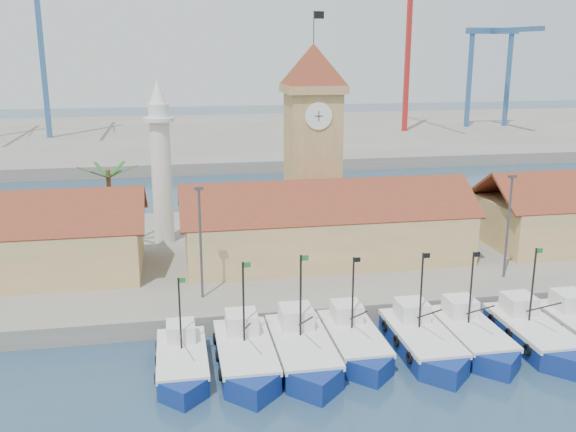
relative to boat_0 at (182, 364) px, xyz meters
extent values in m
plane|color=#1D394F|center=(13.85, -2.53, -0.70)|extent=(400.00, 400.00, 0.00)
cube|color=gray|center=(13.85, 21.47, 0.05)|extent=(140.00, 32.00, 1.50)
cube|color=gray|center=(13.85, 107.47, 0.30)|extent=(240.00, 80.00, 2.00)
cube|color=navy|center=(0.00, 0.36, -0.24)|extent=(3.21, 7.26, 1.65)
cube|color=navy|center=(0.00, -3.27, -0.24)|extent=(3.21, 3.21, 1.65)
cube|color=silver|center=(0.00, 0.36, 0.58)|extent=(3.27, 7.46, 0.32)
cube|color=silver|center=(0.00, 2.18, 1.31)|extent=(1.92, 2.02, 1.28)
cylinder|color=black|center=(0.00, 0.82, 3.15)|extent=(0.13, 0.13, 5.13)
cube|color=#197226|center=(0.23, 0.82, 5.53)|extent=(0.46, 0.02, 0.32)
cube|color=navy|center=(4.20, 0.32, -0.19)|extent=(3.61, 8.17, 1.86)
cube|color=navy|center=(4.20, -3.77, -0.19)|extent=(3.61, 3.61, 1.86)
cube|color=silver|center=(4.20, 0.32, 0.74)|extent=(3.68, 8.40, 0.36)
cube|color=silver|center=(4.20, 2.36, 1.57)|extent=(2.17, 2.27, 1.44)
cylinder|color=black|center=(4.20, 0.83, 3.63)|extent=(0.14, 0.14, 5.78)
cube|color=#197226|center=(4.46, 0.83, 6.31)|extent=(0.52, 0.02, 0.36)
cube|color=navy|center=(8.09, 0.34, -0.17)|extent=(3.73, 8.45, 1.92)
cube|color=navy|center=(8.09, -3.89, -0.17)|extent=(3.73, 3.73, 1.92)
cube|color=silver|center=(8.09, 0.34, 0.79)|extent=(3.81, 8.68, 0.37)
cube|color=silver|center=(8.09, 2.45, 1.65)|extent=(2.24, 2.35, 1.49)
cylinder|color=black|center=(8.09, 0.87, 3.78)|extent=(0.15, 0.15, 5.97)
cube|color=#197226|center=(8.36, 0.87, 6.55)|extent=(0.53, 0.02, 0.37)
cube|color=navy|center=(11.99, 1.19, -0.21)|extent=(3.41, 7.71, 1.75)
cube|color=navy|center=(11.99, -2.67, -0.21)|extent=(3.41, 3.41, 1.75)
cube|color=silver|center=(11.99, 1.19, 0.66)|extent=(3.48, 7.92, 0.34)
cube|color=silver|center=(11.99, 3.12, 1.44)|extent=(2.04, 2.14, 1.36)
cylinder|color=black|center=(11.99, 1.68, 3.39)|extent=(0.14, 0.14, 5.45)
cube|color=black|center=(12.24, 1.68, 5.92)|extent=(0.49, 0.02, 0.34)
cube|color=navy|center=(16.69, 0.28, -0.19)|extent=(3.57, 8.07, 1.83)
cube|color=navy|center=(16.69, -3.76, -0.19)|extent=(3.57, 3.57, 1.83)
cube|color=silver|center=(16.69, 0.28, 0.73)|extent=(3.64, 8.30, 0.36)
cube|color=silver|center=(16.69, 2.30, 1.54)|extent=(2.14, 2.24, 1.43)
cylinder|color=black|center=(16.69, 0.79, 3.58)|extent=(0.14, 0.14, 5.71)
cube|color=black|center=(16.94, 0.79, 6.23)|extent=(0.51, 0.02, 0.36)
cube|color=navy|center=(20.51, 0.46, -0.21)|extent=(3.47, 7.84, 1.78)
cube|color=navy|center=(20.51, -3.46, -0.21)|extent=(3.46, 3.46, 1.78)
cube|color=silver|center=(20.51, 0.46, 0.69)|extent=(3.53, 8.06, 0.35)
cube|color=silver|center=(20.51, 2.42, 1.48)|extent=(2.08, 2.18, 1.39)
cylinder|color=black|center=(20.51, 0.96, 3.46)|extent=(0.14, 0.14, 5.54)
cube|color=black|center=(20.76, 0.96, 6.03)|extent=(0.50, 0.02, 0.35)
cube|color=navy|center=(25.01, -0.04, -0.19)|extent=(3.55, 8.04, 1.83)
cube|color=navy|center=(25.01, -4.06, -0.19)|extent=(3.55, 3.55, 1.83)
cube|color=silver|center=(25.01, -0.04, 0.72)|extent=(3.63, 8.27, 0.36)
cube|color=silver|center=(25.01, 1.97, 1.53)|extent=(2.13, 2.23, 1.42)
cylinder|color=black|center=(25.01, 0.47, 3.57)|extent=(0.14, 0.14, 5.69)
cube|color=#197226|center=(25.26, 0.47, 6.21)|extent=(0.51, 0.02, 0.36)
cube|color=silver|center=(29.11, 1.93, 1.52)|extent=(2.12, 2.22, 1.41)
cube|color=#D9B077|center=(13.85, 17.47, 3.05)|extent=(26.00, 10.00, 4.50)
cube|color=maroon|center=(13.85, 14.97, 6.80)|extent=(27.04, 5.13, 3.21)
cube|color=maroon|center=(13.85, 19.97, 6.80)|extent=(27.04, 5.13, 3.21)
cube|color=tan|center=(13.85, 23.47, 8.30)|extent=(5.00, 5.00, 15.00)
cube|color=tan|center=(13.85, 23.47, 16.20)|extent=(5.80, 5.80, 0.80)
pyramid|color=maroon|center=(13.85, 23.47, 18.50)|extent=(5.80, 5.80, 4.00)
cylinder|color=white|center=(13.85, 20.92, 13.80)|extent=(2.60, 0.15, 2.60)
cube|color=black|center=(13.85, 20.84, 13.80)|extent=(0.08, 0.02, 1.00)
cube|color=black|center=(13.85, 20.84, 13.80)|extent=(0.80, 0.02, 0.08)
cylinder|color=#3F3F44|center=(13.85, 23.47, 22.00)|extent=(0.10, 0.10, 3.00)
cube|color=black|center=(14.35, 23.47, 23.10)|extent=(1.00, 0.03, 0.70)
cylinder|color=silver|center=(-1.15, 25.47, 7.80)|extent=(2.00, 2.00, 14.00)
cylinder|color=silver|center=(-1.15, 25.47, 13.30)|extent=(3.00, 3.00, 0.40)
cone|color=silver|center=(-1.15, 25.47, 15.90)|extent=(1.80, 1.80, 2.40)
cylinder|color=brown|center=(-6.15, 23.47, 4.80)|extent=(0.44, 0.44, 8.00)
cube|color=#225F20|center=(-4.75, 23.47, 8.60)|extent=(2.80, 0.35, 1.18)
cube|color=#225F20|center=(-5.45, 24.68, 8.60)|extent=(1.71, 2.60, 1.18)
cube|color=#225F20|center=(-6.85, 24.68, 8.60)|extent=(1.71, 2.60, 1.18)
cube|color=#225F20|center=(-7.55, 23.47, 8.60)|extent=(2.80, 0.35, 1.18)
cube|color=#225F20|center=(-6.85, 22.25, 8.60)|extent=(1.71, 2.60, 1.18)
cube|color=#225F20|center=(-5.45, 22.25, 8.60)|extent=(1.71, 2.60, 1.18)
cylinder|color=#3F3F44|center=(1.85, 9.47, 5.30)|extent=(0.20, 0.20, 9.00)
cube|color=#3F3F44|center=(1.85, 9.47, 9.70)|extent=(0.70, 0.25, 0.25)
cylinder|color=#3F3F44|center=(27.85, 9.47, 5.30)|extent=(0.20, 0.20, 9.00)
cube|color=#3F3F44|center=(27.85, 9.47, 9.70)|extent=(0.70, 0.25, 0.25)
cube|color=#2F5B90|center=(-25.73, 105.47, 19.99)|extent=(1.00, 1.00, 37.39)
cube|color=red|center=(53.14, 102.47, 20.60)|extent=(1.00, 1.00, 38.59)
cube|color=#2F5B90|center=(70.85, 107.47, 12.30)|extent=(0.90, 0.90, 22.00)
cube|color=#2F5B90|center=(80.85, 107.47, 12.30)|extent=(0.90, 0.90, 22.00)
cube|color=#2F5B90|center=(75.85, 107.47, 23.80)|extent=(13.00, 1.40, 1.40)
cube|color=#2F5B90|center=(75.85, 97.47, 23.80)|extent=(1.40, 22.00, 1.00)
camera|label=1|loc=(-0.02, -38.83, 20.18)|focal=40.00mm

